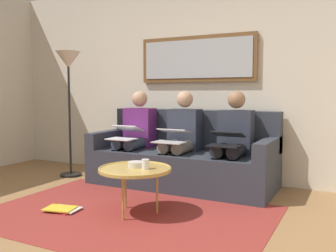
# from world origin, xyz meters

# --- Properties ---
(wall_rear) EXTENTS (6.00, 0.12, 2.60)m
(wall_rear) POSITION_xyz_m (0.00, -2.60, 1.30)
(wall_rear) COLOR beige
(wall_rear) RESTS_ON ground_plane
(area_rug) EXTENTS (2.60, 1.80, 0.01)m
(area_rug) POSITION_xyz_m (0.00, -0.85, 0.00)
(area_rug) COLOR maroon
(area_rug) RESTS_ON ground_plane
(couch) EXTENTS (2.20, 0.90, 0.90)m
(couch) POSITION_xyz_m (0.00, -2.12, 0.31)
(couch) COLOR #2D333D
(couch) RESTS_ON ground_plane
(framed_mirror) EXTENTS (1.56, 0.05, 0.59)m
(framed_mirror) POSITION_xyz_m (0.00, -2.51, 1.55)
(framed_mirror) COLOR brown
(coffee_table) EXTENTS (0.67, 0.67, 0.44)m
(coffee_table) POSITION_xyz_m (-0.07, -0.90, 0.42)
(coffee_table) COLOR tan
(coffee_table) RESTS_ON ground_plane
(cup) EXTENTS (0.07, 0.07, 0.09)m
(cup) POSITION_xyz_m (-0.17, -0.91, 0.47)
(cup) COLOR silver
(cup) RESTS_ON coffee_table
(bowl) EXTENTS (0.15, 0.15, 0.05)m
(bowl) POSITION_xyz_m (-0.05, -0.95, 0.45)
(bowl) COLOR beige
(bowl) RESTS_ON coffee_table
(person_left) EXTENTS (0.38, 0.58, 1.14)m
(person_left) POSITION_xyz_m (-0.64, -2.05, 0.61)
(person_left) COLOR #2D3342
(person_left) RESTS_ON couch
(laptop_black) EXTENTS (0.33, 0.35, 0.15)m
(laptop_black) POSITION_xyz_m (-0.64, -1.81, 0.63)
(laptop_black) COLOR black
(person_middle) EXTENTS (0.38, 0.58, 1.14)m
(person_middle) POSITION_xyz_m (0.00, -2.05, 0.61)
(person_middle) COLOR #2D3342
(person_middle) RESTS_ON couch
(laptop_silver) EXTENTS (0.35, 0.36, 0.15)m
(laptop_silver) POSITION_xyz_m (0.00, -1.81, 0.63)
(laptop_silver) COLOR silver
(person_right) EXTENTS (0.38, 0.58, 1.14)m
(person_right) POSITION_xyz_m (0.64, -2.05, 0.61)
(person_right) COLOR #66236B
(person_right) RESTS_ON couch
(laptop_white) EXTENTS (0.33, 0.38, 0.17)m
(laptop_white) POSITION_xyz_m (0.64, -1.82, 0.63)
(laptop_white) COLOR white
(magazine_stack) EXTENTS (0.34, 0.27, 0.03)m
(magazine_stack) POSITION_xyz_m (0.59, -0.66, 0.02)
(magazine_stack) COLOR red
(magazine_stack) RESTS_ON ground_plane
(standing_lamp) EXTENTS (0.32, 0.32, 1.66)m
(standing_lamp) POSITION_xyz_m (1.55, -1.85, 1.37)
(standing_lamp) COLOR black
(standing_lamp) RESTS_ON ground_plane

